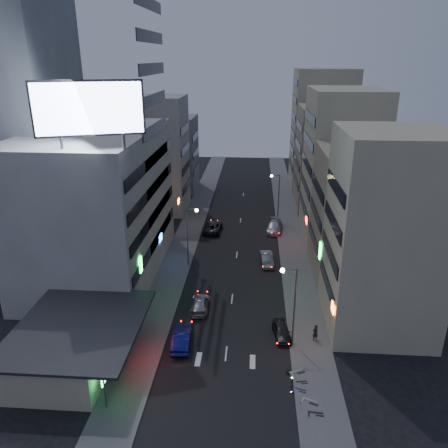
# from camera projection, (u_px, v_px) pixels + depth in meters

# --- Properties ---
(ground) EXTENTS (180.00, 180.00, 0.00)m
(ground) POSITION_uv_depth(u_px,v_px,m) (223.00, 383.00, 37.29)
(ground) COLOR black
(ground) RESTS_ON ground
(sidewalk_left) EXTENTS (4.00, 120.00, 0.12)m
(sidewalk_left) POSITION_uv_depth(u_px,v_px,m) (185.00, 242.00, 65.75)
(sidewalk_left) COLOR #4C4C4F
(sidewalk_left) RESTS_ON ground
(sidewalk_right) EXTENTS (4.00, 120.00, 0.12)m
(sidewalk_right) POSITION_uv_depth(u_px,v_px,m) (292.00, 245.00, 64.66)
(sidewalk_right) COLOR #4C4C4F
(sidewalk_right) RESTS_ON ground
(food_court) EXTENTS (11.00, 13.00, 3.88)m
(food_court) POSITION_uv_depth(u_px,v_px,m) (71.00, 342.00, 39.39)
(food_court) COLOR #B3A98C
(food_court) RESTS_ON ground
(white_building) EXTENTS (14.00, 24.00, 18.00)m
(white_building) POSITION_uv_depth(u_px,v_px,m) (98.00, 205.00, 53.86)
(white_building) COLOR #A7A7A3
(white_building) RESTS_ON ground
(grey_tower) EXTENTS (10.00, 14.00, 34.00)m
(grey_tower) POSITION_uv_depth(u_px,v_px,m) (29.00, 135.00, 54.40)
(grey_tower) COLOR gray
(grey_tower) RESTS_ON ground
(shophouse_near) EXTENTS (10.00, 11.00, 20.00)m
(shophouse_near) POSITION_uv_depth(u_px,v_px,m) (384.00, 234.00, 42.46)
(shophouse_near) COLOR #B3A98C
(shophouse_near) RESTS_ON ground
(shophouse_mid) EXTENTS (11.00, 12.00, 16.00)m
(shophouse_mid) POSITION_uv_depth(u_px,v_px,m) (361.00, 214.00, 53.86)
(shophouse_mid) COLOR gray
(shophouse_mid) RESTS_ON ground
(shophouse_far) EXTENTS (10.00, 14.00, 22.00)m
(shophouse_far) POSITION_uv_depth(u_px,v_px,m) (341.00, 165.00, 64.92)
(shophouse_far) COLOR #B3A98C
(shophouse_far) RESTS_ON ground
(far_left_a) EXTENTS (11.00, 10.00, 20.00)m
(far_left_a) POSITION_uv_depth(u_px,v_px,m) (154.00, 155.00, 76.68)
(far_left_a) COLOR #A7A7A3
(far_left_a) RESTS_ON ground
(far_left_b) EXTENTS (12.00, 10.00, 15.00)m
(far_left_b) POSITION_uv_depth(u_px,v_px,m) (167.00, 154.00, 89.71)
(far_left_b) COLOR gray
(far_left_b) RESTS_ON ground
(far_right_a) EXTENTS (11.00, 12.00, 18.00)m
(far_right_a) POSITION_uv_depth(u_px,v_px,m) (328.00, 157.00, 79.58)
(far_right_a) COLOR gray
(far_right_a) RESTS_ON ground
(far_right_b) EXTENTS (12.00, 12.00, 24.00)m
(far_right_b) POSITION_uv_depth(u_px,v_px,m) (322.00, 129.00, 91.51)
(far_right_b) COLOR #B3A98C
(far_right_b) RESTS_ON ground
(billboard) EXTENTS (9.52, 3.75, 6.20)m
(billboard) POSITION_uv_depth(u_px,v_px,m) (89.00, 109.00, 39.71)
(billboard) COLOR #595B60
(billboard) RESTS_ON white_building
(street_lamp_right_near) EXTENTS (1.60, 0.44, 8.02)m
(street_lamp_right_near) POSITION_uv_depth(u_px,v_px,m) (291.00, 295.00, 40.55)
(street_lamp_right_near) COLOR #595B60
(street_lamp_right_near) RESTS_ON sidewalk_right
(street_lamp_left) EXTENTS (1.60, 0.44, 8.02)m
(street_lamp_left) POSITION_uv_depth(u_px,v_px,m) (190.00, 229.00, 56.26)
(street_lamp_left) COLOR #595B60
(street_lamp_left) RESTS_ON sidewalk_left
(street_lamp_right_far) EXTENTS (1.60, 0.44, 8.02)m
(street_lamp_right_far) POSITION_uv_depth(u_px,v_px,m) (277.00, 191.00, 72.22)
(street_lamp_right_far) COLOR #595B60
(street_lamp_right_far) RESTS_ON sidewalk_right
(parked_car_right_near) EXTENTS (2.05, 4.04, 1.32)m
(parked_car_right_near) POSITION_uv_depth(u_px,v_px,m) (282.00, 331.00, 43.29)
(parked_car_right_near) COLOR #26272B
(parked_car_right_near) RESTS_ON ground
(parked_car_right_mid) EXTENTS (1.96, 4.54, 1.45)m
(parked_car_right_mid) POSITION_uv_depth(u_px,v_px,m) (267.00, 259.00, 58.54)
(parked_car_right_mid) COLOR gray
(parked_car_right_mid) RESTS_ON ground
(parked_car_left) EXTENTS (2.94, 5.81, 1.57)m
(parked_car_left) POSITION_uv_depth(u_px,v_px,m) (213.00, 227.00, 69.54)
(parked_car_left) COLOR #26272C
(parked_car_left) RESTS_ON ground
(parked_car_right_far) EXTENTS (2.86, 5.71, 1.59)m
(parked_car_right_far) POSITION_uv_depth(u_px,v_px,m) (275.00, 227.00, 69.50)
(parked_car_right_far) COLOR #AFB0B7
(parked_car_right_far) RESTS_ON ground
(road_car_blue) EXTENTS (1.92, 4.84, 1.57)m
(road_car_blue) POSITION_uv_depth(u_px,v_px,m) (182.00, 338.00, 41.97)
(road_car_blue) COLOR navy
(road_car_blue) RESTS_ON ground
(road_car_silver) EXTENTS (2.01, 4.71, 1.35)m
(road_car_silver) POSITION_uv_depth(u_px,v_px,m) (200.00, 304.00, 48.06)
(road_car_silver) COLOR #A4A8AC
(road_car_silver) RESTS_ON ground
(person) EXTENTS (0.75, 0.68, 1.72)m
(person) POSITION_uv_depth(u_px,v_px,m) (315.00, 332.00, 42.51)
(person) COLOR black
(person) RESTS_ON sidewalk_right
(scooter_black_a) EXTENTS (0.74, 1.83, 1.09)m
(scooter_black_a) POSITION_uv_depth(u_px,v_px,m) (324.00, 407.00, 33.87)
(scooter_black_a) COLOR black
(scooter_black_a) RESTS_ON sidewalk_right
(scooter_silver_a) EXTENTS (1.33, 2.04, 1.19)m
(scooter_silver_a) POSITION_uv_depth(u_px,v_px,m) (320.00, 396.00, 34.88)
(scooter_silver_a) COLOR #A4A4AB
(scooter_silver_a) RESTS_ON sidewalk_right
(scooter_blue) EXTENTS (0.99, 1.72, 1.00)m
(scooter_blue) POSITION_uv_depth(u_px,v_px,m) (307.00, 385.00, 36.18)
(scooter_blue) COLOR navy
(scooter_blue) RESTS_ON sidewalk_right
(scooter_black_b) EXTENTS (0.82, 1.70, 1.00)m
(scooter_black_b) POSITION_uv_depth(u_px,v_px,m) (307.00, 376.00, 37.28)
(scooter_black_b) COLOR black
(scooter_black_b) RESTS_ON sidewalk_right
(scooter_silver_b) EXTENTS (1.38, 2.06, 1.20)m
(scooter_silver_b) POSITION_uv_depth(u_px,v_px,m) (303.00, 363.00, 38.63)
(scooter_silver_b) COLOR #A1A4A9
(scooter_silver_b) RESTS_ON sidewalk_right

